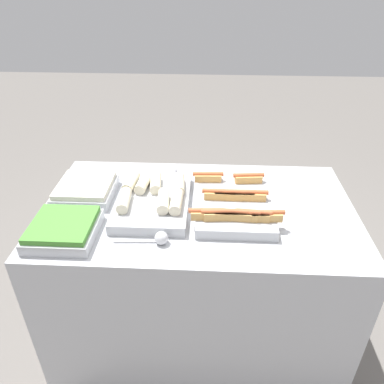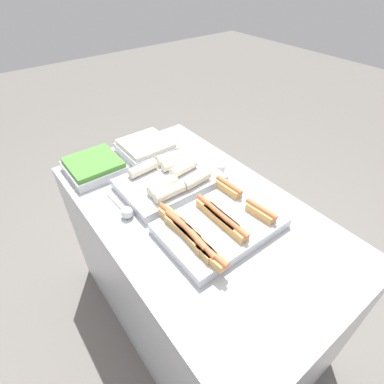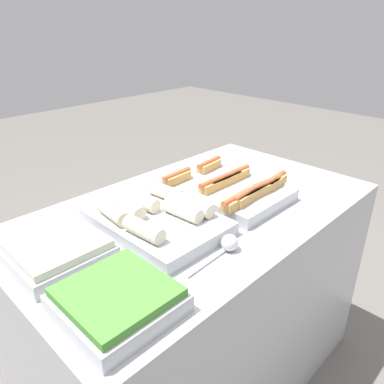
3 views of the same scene
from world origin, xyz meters
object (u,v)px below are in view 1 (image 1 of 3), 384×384
serving_spoon_near (159,238)px  serving_spoon_far (171,172)px  tray_wraps (153,198)px  tray_hotdogs (234,202)px  tray_side_front (63,229)px  tray_side_back (86,190)px

serving_spoon_near → serving_spoon_far: (-0.01, 0.56, 0.00)m
tray_wraps → serving_spoon_near: (0.06, -0.28, -0.01)m
tray_hotdogs → tray_wraps: 0.38m
tray_hotdogs → serving_spoon_far: (-0.32, 0.29, -0.01)m
tray_side_front → tray_side_back: bearing=90.0°
tray_hotdogs → tray_side_front: tray_hotdogs is taller
tray_hotdogs → tray_wraps: (-0.38, 0.02, -0.00)m
tray_side_back → tray_wraps: bearing=-10.3°
tray_wraps → serving_spoon_near: tray_wraps is taller
serving_spoon_far → tray_side_back: bearing=-151.9°
tray_hotdogs → serving_spoon_near: (-0.32, -0.26, -0.01)m
tray_wraps → serving_spoon_far: (0.06, 0.28, -0.01)m
serving_spoon_near → tray_side_front: bearing=176.2°
tray_wraps → serving_spoon_far: size_ratio=2.27×
tray_side_back → tray_side_front: bearing=-90.0°
tray_wraps → tray_side_front: 0.43m
tray_side_front → serving_spoon_near: tray_side_front is taller
tray_side_front → serving_spoon_far: 0.67m
tray_hotdogs → serving_spoon_far: bearing=137.7°
tray_wraps → tray_hotdogs: bearing=-2.8°
tray_wraps → tray_side_back: tray_wraps is taller
tray_hotdogs → serving_spoon_far: 0.44m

